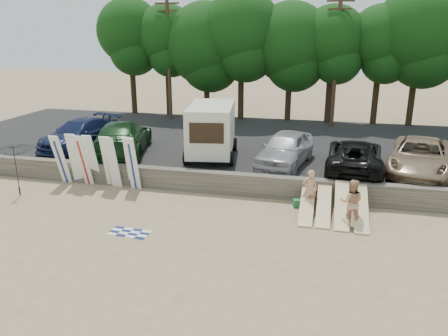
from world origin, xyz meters
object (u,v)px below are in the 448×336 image
(cooler, at_px, (298,203))
(beachgoer_a, at_px, (310,190))
(car_1, at_px, (123,137))
(beach_umbrella, at_px, (18,169))
(box_trailer, at_px, (211,128))
(beachgoer_b, at_px, (352,202))
(car_0, at_px, (80,134))
(car_2, at_px, (286,149))
(car_4, at_px, (420,157))
(car_3, at_px, (355,155))

(cooler, bearing_deg, beachgoer_a, -29.20)
(car_1, xyz_separation_m, beachgoer_a, (10.29, -4.01, -0.73))
(beach_umbrella, bearing_deg, box_trailer, 36.70)
(beachgoer_b, height_order, beach_umbrella, beach_umbrella)
(box_trailer, relative_size, car_0, 0.85)
(car_2, bearing_deg, car_4, 13.09)
(car_4, bearing_deg, beach_umbrella, -150.43)
(beachgoer_a, bearing_deg, beachgoer_b, 135.57)
(car_1, height_order, cooler, car_1)
(car_4, bearing_deg, beachgoer_b, -109.39)
(box_trailer, bearing_deg, car_2, -16.47)
(car_2, bearing_deg, box_trailer, -176.45)
(car_1, bearing_deg, car_3, 163.60)
(car_0, height_order, beachgoer_a, car_0)
(car_2, bearing_deg, car_3, 8.46)
(beach_umbrella, bearing_deg, car_3, 18.46)
(car_1, distance_m, beachgoer_a, 11.07)
(beach_umbrella, bearing_deg, car_2, 23.91)
(box_trailer, bearing_deg, beach_umbrella, -152.26)
(car_1, bearing_deg, box_trailer, 168.69)
(box_trailer, bearing_deg, car_0, 169.17)
(cooler, bearing_deg, beachgoer_b, -45.87)
(beachgoer_b, relative_size, cooler, 4.78)
(car_0, bearing_deg, car_3, 7.42)
(car_4, height_order, cooler, car_4)
(car_1, relative_size, beach_umbrella, 2.29)
(car_1, distance_m, car_4, 15.17)
(beachgoer_a, height_order, cooler, beachgoer_a)
(beachgoer_a, relative_size, beachgoer_b, 0.95)
(beachgoer_b, height_order, cooler, beachgoer_b)
(box_trailer, distance_m, car_0, 7.94)
(cooler, bearing_deg, car_0, 146.76)
(box_trailer, bearing_deg, car_4, -10.62)
(box_trailer, height_order, car_1, box_trailer)
(car_2, distance_m, car_3, 3.31)
(box_trailer, xyz_separation_m, cooler, (4.87, -4.16, -2.11))
(box_trailer, xyz_separation_m, car_0, (-7.90, 0.26, -0.77))
(car_2, xyz_separation_m, car_4, (6.28, 0.22, -0.05))
(box_trailer, relative_size, car_3, 0.86)
(car_2, height_order, beachgoer_b, car_2)
(car_3, distance_m, beachgoer_a, 4.14)
(car_0, bearing_deg, car_1, 0.59)
(beach_umbrella, bearing_deg, car_0, 93.75)
(car_3, relative_size, beachgoer_b, 2.99)
(car_0, distance_m, beachgoer_b, 15.94)
(cooler, xyz_separation_m, beach_umbrella, (-12.39, -1.44, 1.04))
(box_trailer, relative_size, beachgoer_b, 2.58)
(beachgoer_b, bearing_deg, car_1, -21.52)
(car_1, bearing_deg, cooler, 143.85)
(car_3, bearing_deg, car_4, -169.80)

